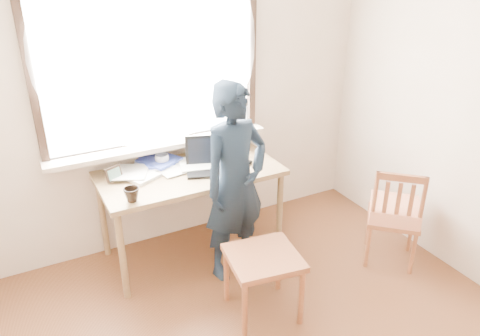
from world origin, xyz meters
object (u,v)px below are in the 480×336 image
mug_white (162,160)px  side_chair (394,212)px  laptop (209,162)px  mug_dark (132,195)px  work_chair (263,264)px  desk (190,180)px  person (235,183)px

mug_white → side_chair: (1.57, -1.09, -0.36)m
laptop → side_chair: size_ratio=0.51×
mug_white → side_chair: side_chair is taller
mug_dark → laptop: bearing=18.7°
work_chair → side_chair: 1.26m
mug_white → mug_dark: mug_dark is taller
desk → mug_white: size_ratio=12.44×
laptop → mug_white: size_ratio=3.81×
person → side_chair: bearing=-34.7°
laptop → person: bearing=-80.3°
mug_dark → person: size_ratio=0.07×
desk → mug_dark: size_ratio=13.04×
mug_dark → work_chair: mug_dark is taller
mug_dark → desk: bearing=26.2°
side_chair → person: size_ratio=0.56×
laptop → mug_dark: 0.74m
mug_white → work_chair: 1.25m
laptop → side_chair: (1.26, -0.84, -0.38)m
laptop → mug_white: 0.40m
mug_dark → person: (0.76, -0.11, -0.04)m
mug_dark → mug_white: bearing=51.2°
work_chair → mug_dark: bearing=137.2°
laptop → mug_white: bearing=141.3°
laptop → work_chair: bearing=-90.1°
mug_white → person: (0.37, -0.60, -0.04)m
side_chair → person: person is taller
desk → work_chair: 0.97m
person → desk: bearing=107.3°
desk → laptop: 0.21m
side_chair → person: bearing=157.8°
desk → person: size_ratio=0.92×
side_chair → person: 1.33m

